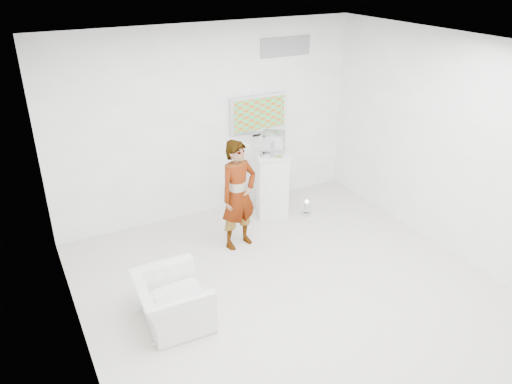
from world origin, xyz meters
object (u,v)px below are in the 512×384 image
Objects in this scene: armchair at (172,301)px; pedestal at (272,184)px; person at (238,195)px; floor_uplight at (307,208)px; tv at (259,113)px.

armchair is 2.95m from pedestal.
person is 1.53× the size of pedestal.
person is 6.30× the size of floor_uplight.
tv is 0.95× the size of pedestal.
pedestal is (0.90, 0.61, -0.28)m from person.
tv reaches higher than pedestal.
armchair is 0.85× the size of pedestal.
armchair is (-1.43, -1.18, -0.51)m from person.
person is 1.92m from armchair.
tv is 1.68m from person.
pedestal is 0.69m from floor_uplight.
floor_uplight is (1.38, 0.31, -0.68)m from person.
person is at bearing -167.33° from floor_uplight.
tv reaches higher than armchair.
pedestal is (2.33, 1.79, 0.24)m from armchair.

